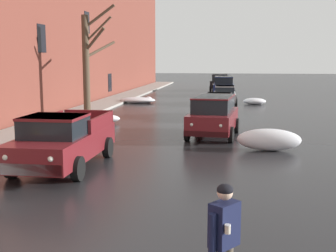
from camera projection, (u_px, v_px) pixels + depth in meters
name	position (u px, v px, depth m)	size (l,w,h in m)	color
left_sidewalk_slab	(55.00, 121.00, 23.96)	(2.40, 80.00, 0.16)	gray
brick_townhouse_facade	(21.00, 13.00, 23.32)	(0.63, 80.00, 11.71)	brown
snow_bank_along_left_kerb	(270.00, 140.00, 16.68)	(2.40, 0.90, 0.84)	white
snow_bank_mid_block_left	(94.00, 118.00, 23.76)	(2.80, 1.02, 0.57)	white
snow_bank_near_corner_right	(255.00, 101.00, 33.46)	(1.71, 1.02, 0.49)	white
snow_bank_along_right_kerb	(138.00, 100.00, 34.54)	(2.79, 1.43, 0.50)	white
bare_tree_mid_block	(88.00, 62.00, 25.03)	(1.94, 2.36, 6.47)	#4C3D2D
pickup_truck_maroon_approaching_near_lane	(62.00, 141.00, 13.99)	(2.23, 5.18, 1.76)	maroon
suv_maroon_parked_kerbside_close	(213.00, 115.00, 19.61)	(2.35, 4.39, 1.82)	maroon
sedan_grey_parked_kerbside_mid	(218.00, 105.00, 25.91)	(2.01, 4.40, 1.42)	slate
sedan_silver_parked_far_down_block	(225.00, 95.00, 33.33)	(1.89, 4.06, 1.42)	#B7B7BC
suv_darkblue_queued_behind_truck	(224.00, 85.00, 40.91)	(2.19, 4.54, 1.82)	navy
suv_black_at_far_intersection	(221.00, 82.00, 47.41)	(2.32, 4.56, 1.82)	black
pedestrian_with_coffee	(224.00, 234.00, 6.15)	(0.47, 0.58, 1.76)	brown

